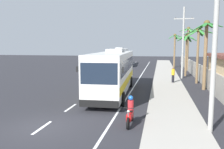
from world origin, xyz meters
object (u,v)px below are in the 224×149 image
Objects in this scene: motorcycle_beside_bus at (130,113)px; palm_second at (206,42)px; palm_nearest at (186,45)px; palm_third at (198,42)px; utility_pole_nearest at (216,22)px; coach_bus_foreground at (113,71)px; coach_bus_far_lane at (120,56)px; pedestrian_near_kerb at (173,75)px; utility_pole_mid at (183,42)px; palm_farthest at (175,45)px; palm_fourth at (188,41)px.

palm_second reaches higher than motorcycle_beside_bus.
palm_nearest is 6.37m from palm_third.
utility_pole_nearest is 21.81m from palm_nearest.
coach_bus_foreground reaches higher than coach_bus_far_lane.
utility_pole_nearest is (6.51, -8.10, 3.32)m from coach_bus_foreground.
palm_third is at bearing 42.34° from coach_bus_foreground.
pedestrian_near_kerb is 0.27× the size of palm_third.
utility_pole_mid is at bearing -104.96° from palm_nearest.
utility_pole_mid is (0.27, 19.22, -0.66)m from utility_pole_nearest.
palm_second is 23.12m from palm_farthest.
utility_pole_mid reaches higher than palm_farthest.
utility_pole_mid is at bearing 58.62° from coach_bus_foreground.
utility_pole_nearest is at bearing -95.68° from palm_third.
coach_bus_far_lane is 19.96m from utility_pole_mid.
coach_bus_far_lane is 2.05× the size of palm_nearest.
palm_nearest is 7.44m from palm_fourth.
palm_nearest is at bearing 87.50° from utility_pole_nearest.
palm_third is (12.07, -20.35, 2.64)m from coach_bus_far_lane.
utility_pole_mid is 1.57× the size of palm_nearest.
palm_nearest is 10.22m from palm_second.
pedestrian_near_kerb is 5.98m from utility_pole_mid.
utility_pole_nearest is 15.52m from palm_third.
palm_nearest reaches higher than pedestrian_near_kerb.
palm_farthest is (-0.80, 12.88, 0.05)m from palm_nearest.
coach_bus_far_lane is at bearing 151.88° from palm_fourth.
palm_farthest is (1.22, 19.96, 3.32)m from pedestrian_near_kerb.
palm_third is at bearing -59.33° from coach_bus_far_lane.
coach_bus_far_lane is 18.27m from palm_nearest.
utility_pole_nearest is at bearing -92.50° from palm_nearest.
utility_pole_nearest is at bearing -90.25° from palm_farthest.
palm_fourth is at bearing 88.30° from palm_third.
utility_pole_nearest is (1.07, -14.68, 4.33)m from pedestrian_near_kerb.
palm_fourth is (3.01, 14.43, 3.86)m from pedestrian_near_kerb.
coach_bus_foreground is 7.21× the size of pedestrian_near_kerb.
palm_third is (8.05, 7.33, 2.58)m from coach_bus_foreground.
utility_pole_nearest is at bearing -90.80° from utility_pole_mid.
palm_third is 19.26m from palm_farthest.
coach_bus_far_lane reaches higher than pedestrian_near_kerb.
coach_bus_far_lane is at bearing 100.39° from motorcycle_beside_bus.
utility_pole_nearest is at bearing -113.29° from pedestrian_near_kerb.
motorcycle_beside_bus is at bearing -79.61° from coach_bus_far_lane.
palm_farthest reaches higher than pedestrian_near_kerb.
palm_fourth is at bearing 80.42° from utility_pole_mid.
palm_third is at bearing -84.73° from palm_nearest.
coach_bus_far_lane is 23.80m from palm_third.
motorcycle_beside_bus is at bearing -96.93° from palm_farthest.
motorcycle_beside_bus is 0.22× the size of utility_pole_mid.
coach_bus_far_lane is at bearing 86.73° from pedestrian_near_kerb.
motorcycle_beside_bus is 0.32× the size of palm_third.
utility_pole_mid reaches higher than palm_nearest.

